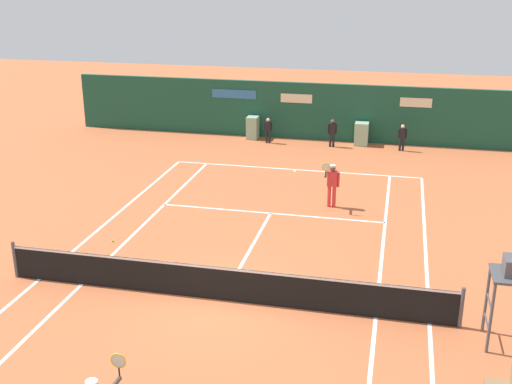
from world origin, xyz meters
TOP-DOWN VIEW (x-y plane):
  - ground_plane at (-0.00, 0.58)m, footprint 80.00×80.00m
  - tennis_net at (0.00, 0.00)m, footprint 12.10×0.10m
  - sponsor_back_wall at (-0.00, 16.97)m, footprint 25.00×1.02m
  - player_on_baseline at (2.01, 7.52)m, footprint 0.60×0.69m
  - ball_kid_left_post at (-2.06, 15.77)m, footprint 0.42×0.17m
  - ball_kid_right_post at (1.10, 15.77)m, footprint 0.45×0.21m
  - ball_kid_centre_post at (4.41, 15.77)m, footprint 0.42×0.18m
  - tennis_ball_near_service_line at (-4.41, 2.85)m, footprint 0.07×0.07m

SIDE VIEW (x-z plane):
  - ground_plane at x=0.00m, z-range 0.00..0.01m
  - tennis_ball_near_service_line at x=-4.41m, z-range 0.00..0.07m
  - tennis_net at x=0.00m, z-range -0.02..1.05m
  - ball_kid_left_post at x=-2.06m, z-range 0.10..1.35m
  - ball_kid_centre_post at x=4.41m, z-range 0.10..1.37m
  - ball_kid_right_post at x=1.10m, z-range 0.10..1.46m
  - player_on_baseline at x=2.01m, z-range 0.05..1.88m
  - sponsor_back_wall at x=0.00m, z-range -0.04..2.81m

